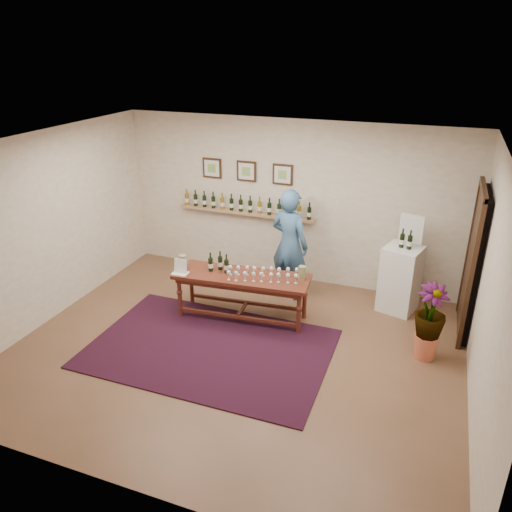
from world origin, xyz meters
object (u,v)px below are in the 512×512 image
(tasting_table, at_px, (242,281))
(potted_plant, at_px, (429,322))
(display_pedestal, at_px, (400,279))
(person, at_px, (290,244))

(tasting_table, relative_size, potted_plant, 2.23)
(display_pedestal, xyz_separation_m, potted_plant, (0.49, -1.23, 0.02))
(tasting_table, relative_size, display_pedestal, 1.97)
(potted_plant, height_order, person, person)
(tasting_table, xyz_separation_m, display_pedestal, (2.22, 1.10, -0.08))
(tasting_table, relative_size, person, 1.13)
(tasting_table, height_order, potted_plant, potted_plant)
(potted_plant, xyz_separation_m, person, (-2.25, 1.06, 0.37))
(tasting_table, bearing_deg, person, 59.29)
(tasting_table, distance_m, display_pedestal, 2.48)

